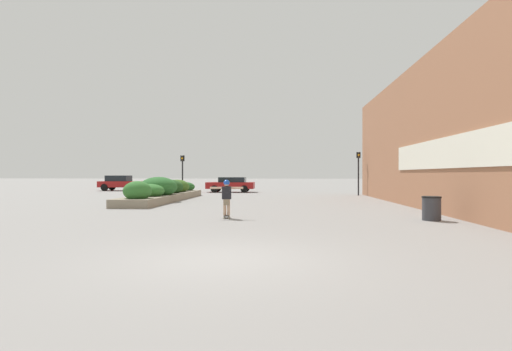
% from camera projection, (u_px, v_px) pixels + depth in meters
% --- Properties ---
extents(ground_plane, '(300.00, 300.00, 0.00)m').
position_uv_depth(ground_plane, '(223.00, 259.00, 7.55)').
color(ground_plane, gray).
extents(building_wall_right, '(0.67, 31.70, 6.92)m').
position_uv_depth(building_wall_right, '(449.00, 128.00, 15.82)').
color(building_wall_right, '#9E6647').
rests_on(building_wall_right, ground_plane).
extents(planter_box, '(2.17, 12.02, 1.46)m').
position_uv_depth(planter_box, '(164.00, 191.00, 24.35)').
color(planter_box, gray).
rests_on(planter_box, ground_plane).
extents(skateboard, '(0.27, 0.62, 0.10)m').
position_uv_depth(skateboard, '(227.00, 216.00, 14.63)').
color(skateboard, black).
rests_on(skateboard, ground_plane).
extents(skateboarder, '(1.22, 0.22, 1.31)m').
position_uv_depth(skateboarder, '(227.00, 194.00, 14.63)').
color(skateboarder, tan).
rests_on(skateboarder, skateboard).
extents(trash_bin, '(0.65, 0.65, 0.84)m').
position_uv_depth(trash_bin, '(431.00, 208.00, 13.89)').
color(trash_bin, '#38383D').
rests_on(trash_bin, ground_plane).
extents(car_leftmost, '(4.29, 2.01, 1.35)m').
position_uv_depth(car_leftmost, '(231.00, 184.00, 36.19)').
color(car_leftmost, maroon).
rests_on(car_leftmost, ground_plane).
extents(car_center_left, '(4.65, 2.07, 1.54)m').
position_uv_depth(car_center_left, '(475.00, 183.00, 35.16)').
color(car_center_left, silver).
rests_on(car_center_left, ground_plane).
extents(car_center_right, '(3.95, 1.93, 1.51)m').
position_uv_depth(car_center_right, '(120.00, 183.00, 39.61)').
color(car_center_right, maroon).
rests_on(car_center_right, ground_plane).
extents(traffic_light_left, '(0.28, 0.30, 3.08)m').
position_uv_depth(traffic_light_left, '(182.00, 168.00, 30.88)').
color(traffic_light_left, black).
rests_on(traffic_light_left, ground_plane).
extents(traffic_light_right, '(0.28, 0.30, 3.32)m').
position_uv_depth(traffic_light_right, '(358.00, 166.00, 30.45)').
color(traffic_light_right, black).
rests_on(traffic_light_right, ground_plane).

